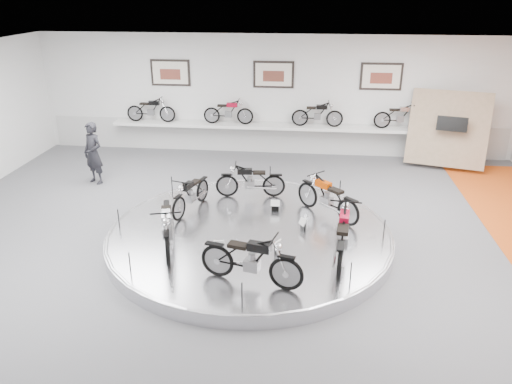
# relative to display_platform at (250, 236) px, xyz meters

# --- Properties ---
(floor) EXTENTS (16.00, 16.00, 0.00)m
(floor) POSITION_rel_display_platform_xyz_m (0.00, -0.30, -0.15)
(floor) COLOR #565659
(floor) RESTS_ON ground
(ceiling) EXTENTS (16.00, 16.00, 0.00)m
(ceiling) POSITION_rel_display_platform_xyz_m (0.00, -0.30, 3.85)
(ceiling) COLOR white
(ceiling) RESTS_ON wall_back
(wall_back) EXTENTS (16.00, 0.00, 16.00)m
(wall_back) POSITION_rel_display_platform_xyz_m (0.00, 6.70, 1.85)
(wall_back) COLOR silver
(wall_back) RESTS_ON floor
(dado_band) EXTENTS (15.68, 0.04, 1.10)m
(dado_band) POSITION_rel_display_platform_xyz_m (0.00, 6.68, 0.40)
(dado_band) COLOR #BCBCBA
(dado_band) RESTS_ON floor
(display_platform) EXTENTS (6.40, 6.40, 0.30)m
(display_platform) POSITION_rel_display_platform_xyz_m (0.00, 0.00, 0.00)
(display_platform) COLOR silver
(display_platform) RESTS_ON floor
(platform_rim) EXTENTS (6.40, 6.40, 0.10)m
(platform_rim) POSITION_rel_display_platform_xyz_m (0.00, 0.00, 0.12)
(platform_rim) COLOR #B2B2BA
(platform_rim) RESTS_ON display_platform
(shelf) EXTENTS (11.00, 0.55, 0.10)m
(shelf) POSITION_rel_display_platform_xyz_m (0.00, 6.40, 0.85)
(shelf) COLOR silver
(shelf) RESTS_ON wall_back
(poster_left) EXTENTS (1.35, 0.06, 0.88)m
(poster_left) POSITION_rel_display_platform_xyz_m (-3.50, 6.66, 2.55)
(poster_left) COLOR silver
(poster_left) RESTS_ON wall_back
(poster_center) EXTENTS (1.35, 0.06, 0.88)m
(poster_center) POSITION_rel_display_platform_xyz_m (0.00, 6.66, 2.55)
(poster_center) COLOR silver
(poster_center) RESTS_ON wall_back
(poster_right) EXTENTS (1.35, 0.06, 0.88)m
(poster_right) POSITION_rel_display_platform_xyz_m (3.50, 6.66, 2.55)
(poster_right) COLOR silver
(poster_right) RESTS_ON wall_back
(display_panel) EXTENTS (2.56, 1.52, 2.30)m
(display_panel) POSITION_rel_display_platform_xyz_m (5.60, 5.80, 1.10)
(display_panel) COLOR tan
(display_panel) RESTS_ON floor
(shelf_bike_a) EXTENTS (1.22, 0.43, 0.73)m
(shelf_bike_a) POSITION_rel_display_platform_xyz_m (-4.20, 6.40, 1.27)
(shelf_bike_a) COLOR black
(shelf_bike_a) RESTS_ON shelf
(shelf_bike_b) EXTENTS (1.22, 0.43, 0.73)m
(shelf_bike_b) POSITION_rel_display_platform_xyz_m (-1.50, 6.40, 1.27)
(shelf_bike_b) COLOR maroon
(shelf_bike_b) RESTS_ON shelf
(shelf_bike_c) EXTENTS (1.22, 0.43, 0.73)m
(shelf_bike_c) POSITION_rel_display_platform_xyz_m (1.50, 6.40, 1.27)
(shelf_bike_c) COLOR black
(shelf_bike_c) RESTS_ON shelf
(shelf_bike_d) EXTENTS (1.22, 0.43, 0.73)m
(shelf_bike_d) POSITION_rel_display_platform_xyz_m (4.20, 6.40, 1.27)
(shelf_bike_d) COLOR #9E9EA2
(shelf_bike_d) RESTS_ON shelf
(bike_a) EXTENTS (1.60, 1.60, 0.98)m
(bike_a) POSITION_rel_display_platform_xyz_m (1.75, 0.96, 0.64)
(bike_a) COLOR #B83900
(bike_a) RESTS_ON display_platform
(bike_b) EXTENTS (1.58, 0.70, 0.90)m
(bike_b) POSITION_rel_display_platform_xyz_m (-0.21, 1.94, 0.60)
(bike_b) COLOR black
(bike_b) RESTS_ON display_platform
(bike_c) EXTENTS (0.92, 1.60, 0.89)m
(bike_c) POSITION_rel_display_platform_xyz_m (-1.55, 0.92, 0.60)
(bike_c) COLOR black
(bike_c) RESTS_ON display_platform
(bike_d) EXTENTS (1.08, 1.86, 1.04)m
(bike_d) POSITION_rel_display_platform_xyz_m (-1.59, -1.03, 0.67)
(bike_d) COLOR #9E9EA2
(bike_d) RESTS_ON display_platform
(bike_e) EXTENTS (1.80, 1.00, 1.00)m
(bike_e) POSITION_rel_display_platform_xyz_m (0.29, -2.14, 0.65)
(bike_e) COLOR black
(bike_e) RESTS_ON display_platform
(bike_f) EXTENTS (0.86, 1.94, 1.10)m
(bike_f) POSITION_rel_display_platform_xyz_m (2.00, -1.10, 0.70)
(bike_f) COLOR maroon
(bike_f) RESTS_ON display_platform
(visitor) EXTENTS (0.79, 0.69, 1.83)m
(visitor) POSITION_rel_display_platform_xyz_m (-4.97, 3.20, 0.76)
(visitor) COLOR black
(visitor) RESTS_ON floor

